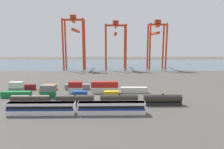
{
  "coord_description": "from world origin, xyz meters",
  "views": [
    {
      "loc": [
        4.54,
        -79.29,
        22.26
      ],
      "look_at": [
        6.18,
        24.45,
        5.5
      ],
      "focal_mm": 30.67,
      "sensor_mm": 36.0,
      "label": 1
    }
  ],
  "objects_px": {
    "shipping_container_5": "(17,90)",
    "gantry_crane_central": "(115,39)",
    "freight_tank_row": "(97,100)",
    "gantry_crane_west": "(74,37)",
    "gantry_crane_east": "(156,39)",
    "passenger_train": "(76,107)",
    "shipping_container_7": "(46,90)"
  },
  "relations": [
    {
      "from": "shipping_container_5",
      "to": "gantry_crane_central",
      "type": "xyz_separation_m",
      "value": [
        47.81,
        87.62,
        24.64
      ]
    },
    {
      "from": "freight_tank_row",
      "to": "gantry_crane_west",
      "type": "bearing_deg",
      "value": 103.96
    },
    {
      "from": "freight_tank_row",
      "to": "gantry_crane_west",
      "type": "distance_m",
      "value": 111.51
    },
    {
      "from": "gantry_crane_west",
      "to": "gantry_crane_east",
      "type": "distance_m",
      "value": 72.8
    },
    {
      "from": "gantry_crane_west",
      "to": "freight_tank_row",
      "type": "bearing_deg",
      "value": -76.04
    },
    {
      "from": "shipping_container_5",
      "to": "gantry_crane_west",
      "type": "height_order",
      "value": "gantry_crane_west"
    },
    {
      "from": "passenger_train",
      "to": "gantry_crane_east",
      "type": "height_order",
      "value": "gantry_crane_east"
    },
    {
      "from": "passenger_train",
      "to": "shipping_container_7",
      "type": "relative_size",
      "value": 7.25
    },
    {
      "from": "gantry_crane_east",
      "to": "gantry_crane_central",
      "type": "bearing_deg",
      "value": 179.73
    },
    {
      "from": "gantry_crane_west",
      "to": "gantry_crane_east",
      "type": "relative_size",
      "value": 1.09
    },
    {
      "from": "gantry_crane_east",
      "to": "passenger_train",
      "type": "bearing_deg",
      "value": -114.8
    },
    {
      "from": "shipping_container_5",
      "to": "shipping_container_7",
      "type": "xyz_separation_m",
      "value": [
        13.34,
        0.0,
        0.0
      ]
    },
    {
      "from": "passenger_train",
      "to": "gantry_crane_east",
      "type": "xyz_separation_m",
      "value": [
        52.63,
        113.91,
        23.98
      ]
    },
    {
      "from": "gantry_crane_west",
      "to": "gantry_crane_east",
      "type": "bearing_deg",
      "value": 0.02
    },
    {
      "from": "shipping_container_5",
      "to": "gantry_crane_east",
      "type": "relative_size",
      "value": 0.14
    },
    {
      "from": "passenger_train",
      "to": "shipping_container_7",
      "type": "distance_m",
      "value": 32.14
    },
    {
      "from": "freight_tank_row",
      "to": "shipping_container_7",
      "type": "height_order",
      "value": "freight_tank_row"
    },
    {
      "from": "shipping_container_5",
      "to": "gantry_crane_central",
      "type": "bearing_deg",
      "value": 61.38
    },
    {
      "from": "freight_tank_row",
      "to": "gantry_crane_west",
      "type": "relative_size",
      "value": 1.33
    },
    {
      "from": "shipping_container_5",
      "to": "gantry_crane_central",
      "type": "distance_m",
      "value": 102.81
    },
    {
      "from": "passenger_train",
      "to": "shipping_container_5",
      "type": "distance_m",
      "value": 41.19
    },
    {
      "from": "passenger_train",
      "to": "freight_tank_row",
      "type": "bearing_deg",
      "value": 55.53
    },
    {
      "from": "gantry_crane_west",
      "to": "gantry_crane_east",
      "type": "xyz_separation_m",
      "value": [
        72.76,
        0.02,
        -2.28
      ]
    },
    {
      "from": "gantry_crane_west",
      "to": "gantry_crane_central",
      "type": "bearing_deg",
      "value": 0.31
    },
    {
      "from": "freight_tank_row",
      "to": "shipping_container_5",
      "type": "height_order",
      "value": "freight_tank_row"
    },
    {
      "from": "passenger_train",
      "to": "gantry_crane_west",
      "type": "bearing_deg",
      "value": 100.02
    },
    {
      "from": "shipping_container_5",
      "to": "gantry_crane_central",
      "type": "height_order",
      "value": "gantry_crane_central"
    },
    {
      "from": "gantry_crane_central",
      "to": "gantry_crane_east",
      "type": "bearing_deg",
      "value": -0.27
    },
    {
      "from": "freight_tank_row",
      "to": "shipping_container_5",
      "type": "distance_m",
      "value": 41.53
    },
    {
      "from": "gantry_crane_central",
      "to": "gantry_crane_east",
      "type": "xyz_separation_m",
      "value": [
        36.38,
        -0.17,
        0.18
      ]
    },
    {
      "from": "freight_tank_row",
      "to": "gantry_crane_west",
      "type": "xyz_separation_m",
      "value": [
        -26.14,
        105.13,
        26.42
      ]
    },
    {
      "from": "freight_tank_row",
      "to": "gantry_crane_central",
      "type": "height_order",
      "value": "gantry_crane_central"
    }
  ]
}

